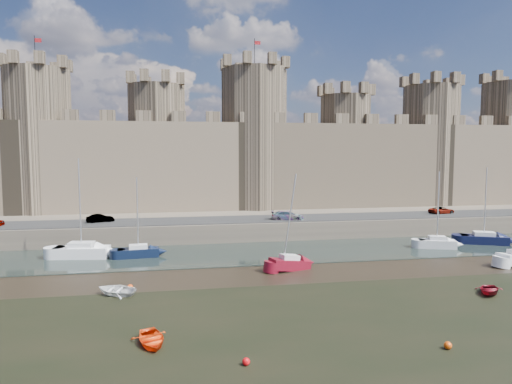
% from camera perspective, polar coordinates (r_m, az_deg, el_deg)
% --- Properties ---
extents(ground, '(160.00, 160.00, 0.00)m').
position_cam_1_polar(ground, '(32.26, 11.41, -16.69)').
color(ground, black).
rests_on(ground, ground).
extents(seaweed_patch, '(70.00, 34.00, 0.01)m').
position_cam_1_polar(seaweed_patch, '(27.25, 16.33, -21.04)').
color(seaweed_patch, black).
rests_on(seaweed_patch, ground).
extents(water_channel, '(160.00, 12.00, 0.08)m').
position_cam_1_polar(water_channel, '(54.33, 2.07, -7.54)').
color(water_channel, black).
rests_on(water_channel, ground).
extents(quay, '(160.00, 60.00, 2.50)m').
position_cam_1_polar(quay, '(89.18, -2.76, -1.79)').
color(quay, '#4C443A').
rests_on(quay, ground).
extents(road, '(160.00, 7.00, 0.10)m').
position_cam_1_polar(road, '(63.53, 0.19, -3.39)').
color(road, black).
rests_on(road, quay).
extents(castle, '(108.50, 11.00, 29.00)m').
position_cam_1_polar(castle, '(76.56, -2.13, 4.90)').
color(castle, '#42382B').
rests_on(castle, quay).
extents(car_1, '(3.71, 2.20, 1.15)m').
position_cam_1_polar(car_1, '(63.85, -18.89, -3.15)').
color(car_1, gray).
rests_on(car_1, quay).
extents(car_2, '(4.71, 2.77, 1.28)m').
position_cam_1_polar(car_2, '(62.87, 3.96, -2.95)').
color(car_2, gray).
rests_on(car_2, quay).
extents(car_3, '(4.13, 2.36, 1.08)m').
position_cam_1_polar(car_3, '(74.40, 22.19, -2.14)').
color(car_3, gray).
rests_on(car_3, quay).
extents(sailboat_0, '(6.19, 3.08, 11.09)m').
position_cam_1_polar(sailboat_0, '(54.92, -20.98, -6.88)').
color(sailboat_0, white).
rests_on(sailboat_0, ground).
extents(sailboat_1, '(4.63, 2.16, 8.98)m').
position_cam_1_polar(sailboat_1, '(53.28, -14.50, -7.19)').
color(sailboat_1, black).
rests_on(sailboat_1, ground).
extents(sailboat_2, '(4.68, 2.99, 9.42)m').
position_cam_1_polar(sailboat_2, '(60.57, 21.67, -5.88)').
color(sailboat_2, silver).
rests_on(sailboat_2, ground).
extents(sailboat_3, '(6.01, 4.26, 9.83)m').
position_cam_1_polar(sailboat_3, '(65.80, 26.58, -5.21)').
color(sailboat_3, black).
rests_on(sailboat_3, ground).
extents(sailboat_4, '(4.46, 2.79, 9.75)m').
position_cam_1_polar(sailboat_4, '(46.65, 4.22, -8.81)').
color(sailboat_4, maroon).
rests_on(sailboat_4, ground).
extents(dinghy_0, '(2.94, 3.60, 0.65)m').
position_cam_1_polar(dinghy_0, '(30.26, -12.95, -17.56)').
color(dinghy_0, '#EF400E').
rests_on(dinghy_0, ground).
extents(dinghy_4, '(3.56, 3.78, 0.64)m').
position_cam_1_polar(dinghy_4, '(43.59, 27.11, -10.91)').
color(dinghy_4, maroon).
rests_on(dinghy_4, ground).
extents(dinghy_6, '(3.95, 3.47, 0.68)m').
position_cam_1_polar(dinghy_6, '(40.54, -17.08, -11.73)').
color(dinghy_6, silver).
rests_on(dinghy_6, ground).
extents(buoy_1, '(0.49, 0.49, 0.49)m').
position_cam_1_polar(buoy_1, '(41.65, -15.46, -11.37)').
color(buoy_1, '#E4420A').
rests_on(buoy_1, ground).
extents(buoy_2, '(0.48, 0.48, 0.48)m').
position_cam_1_polar(buoy_2, '(31.26, 22.86, -17.26)').
color(buoy_2, '#DD4709').
rests_on(buoy_2, ground).
extents(buoy_4, '(0.44, 0.44, 0.44)m').
position_cam_1_polar(buoy_4, '(27.14, -1.24, -20.44)').
color(buoy_4, red).
rests_on(buoy_4, ground).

